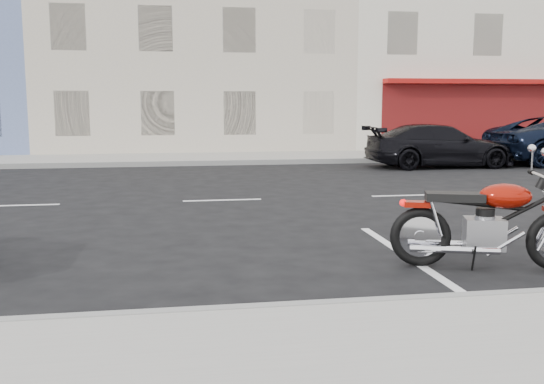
{
  "coord_description": "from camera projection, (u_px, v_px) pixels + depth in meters",
  "views": [
    {
      "loc": [
        -2.96,
        -12.24,
        1.98
      ],
      "look_at": [
        -1.68,
        -4.36,
        0.8
      ],
      "focal_mm": 40.0,
      "sensor_mm": 36.0,
      "label": 1
    }
  ],
  "objects": [
    {
      "name": "ground",
      "position": [
        317.0,
        198.0,
        12.71
      ],
      "size": [
        120.0,
        120.0,
        0.0
      ],
      "primitive_type": "plane",
      "color": "black",
      "rests_on": "ground"
    },
    {
      "name": "car_far",
      "position": [
        439.0,
        146.0,
        18.71
      ],
      "size": [
        4.57,
        1.89,
        1.32
      ],
      "primitive_type": "imported",
      "rotation": [
        0.0,
        0.0,
        1.56
      ],
      "color": "black",
      "rests_on": "ground"
    },
    {
      "name": "bldg_corner",
      "position": [
        461.0,
        14.0,
        29.47
      ],
      "size": [
        14.0,
        12.0,
        12.5
      ],
      "primitive_type": "cube",
      "color": "beige",
      "rests_on": "ground"
    },
    {
      "name": "curb_far",
      "position": [
        107.0,
        165.0,
        18.74
      ],
      "size": [
        80.0,
        0.12,
        0.16
      ],
      "primitive_type": "cube",
      "color": "gray",
      "rests_on": "ground"
    },
    {
      "name": "sidewalk_far",
      "position": [
        113.0,
        160.0,
        20.4
      ],
      "size": [
        80.0,
        3.4,
        0.15
      ],
      "primitive_type": "cube",
      "color": "gray",
      "rests_on": "ground"
    },
    {
      "name": "bldg_cream",
      "position": [
        192.0,
        19.0,
        27.47
      ],
      "size": [
        12.0,
        12.0,
        11.5
      ],
      "primitive_type": "cube",
      "color": "#BEB39E",
      "rests_on": "ground"
    }
  ]
}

